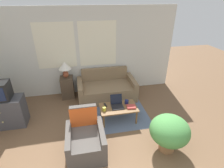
% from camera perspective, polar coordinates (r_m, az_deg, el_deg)
% --- Properties ---
extents(wall_back, '(5.80, 0.06, 2.60)m').
position_cam_1_polar(wall_back, '(5.34, -10.34, 10.02)').
color(wall_back, silver).
rests_on(wall_back, ground_plane).
extents(rug, '(1.64, 2.04, 0.01)m').
position_cam_1_polar(rug, '(4.99, 0.56, -7.57)').
color(rug, slate).
rests_on(rug, ground_plane).
extents(couch, '(1.71, 0.93, 0.83)m').
position_cam_1_polar(couch, '(5.36, -1.83, -1.64)').
color(couch, '#846B4C').
rests_on(couch, ground_plane).
extents(armchair, '(0.73, 0.81, 0.89)m').
position_cam_1_polar(armchair, '(3.69, -8.56, -17.74)').
color(armchair, '#514C47').
rests_on(armchair, ground_plane).
extents(tv_dresser, '(0.91, 0.47, 0.74)m').
position_cam_1_polar(tv_dresser, '(4.89, -31.61, -7.87)').
color(tv_dresser, '#424247').
rests_on(tv_dresser, ground_plane).
extents(side_table, '(0.37, 0.37, 0.67)m').
position_cam_1_polar(side_table, '(5.46, -14.32, -1.10)').
color(side_table, '#4C3D2D').
rests_on(side_table, ground_plane).
extents(table_lamp, '(0.37, 0.37, 0.48)m').
position_cam_1_polar(table_lamp, '(5.19, -15.16, 5.37)').
color(table_lamp, brown).
rests_on(table_lamp, side_table).
extents(coffee_table, '(0.91, 0.54, 0.39)m').
position_cam_1_polar(coffee_table, '(4.35, 2.11, -8.02)').
color(coffee_table, brown).
rests_on(coffee_table, ground_plane).
extents(laptop, '(0.29, 0.32, 0.26)m').
position_cam_1_polar(laptop, '(4.32, 1.63, -6.51)').
color(laptop, black).
rests_on(laptop, coffee_table).
extents(cup_navy, '(0.08, 0.08, 0.09)m').
position_cam_1_polar(cup_navy, '(4.17, -2.57, -8.14)').
color(cup_navy, gold).
rests_on(cup_navy, coffee_table).
extents(cup_yellow, '(0.10, 0.10, 0.10)m').
position_cam_1_polar(cup_yellow, '(4.43, 4.78, -5.84)').
color(cup_yellow, '#191E4C').
rests_on(cup_yellow, coffee_table).
extents(book_red, '(0.23, 0.20, 0.04)m').
position_cam_1_polar(book_red, '(4.32, 6.24, -7.38)').
color(book_red, '#B23D38').
rests_on(book_red, coffee_table).
extents(tv_remote, '(0.07, 0.16, 0.02)m').
position_cam_1_polar(tv_remote, '(4.37, -2.19, -6.86)').
color(tv_remote, black).
rests_on(tv_remote, coffee_table).
extents(potted_plant, '(0.78, 0.78, 0.79)m').
position_cam_1_polar(potted_plant, '(3.71, 18.25, -14.45)').
color(potted_plant, '#996B42').
rests_on(potted_plant, ground_plane).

